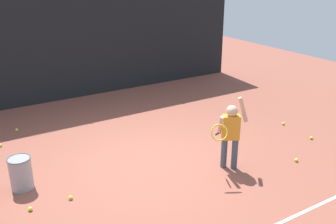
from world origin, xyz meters
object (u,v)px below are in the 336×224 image
Objects in this scene: tennis_ball_4 at (17,130)px; tennis_ball_8 at (283,124)px; tennis_ball_5 at (30,209)px; ball_hopper at (21,173)px; tennis_ball_6 at (311,138)px; tennis_ball_7 at (0,145)px; tennis_player at (230,131)px; tennis_ball_0 at (71,198)px; tennis_ball_1 at (296,160)px.

tennis_ball_4 and tennis_ball_8 have the same top height.
tennis_ball_5 is 1.00× the size of tennis_ball_8.
ball_hopper is 8.52× the size of tennis_ball_8.
tennis_ball_6 is 6.46m from tennis_ball_7.
ball_hopper is at bearing -88.06° from tennis_ball_7.
tennis_player is 2.89m from tennis_ball_0.
tennis_ball_7 is at bearing 103.80° from tennis_ball_0.
tennis_ball_7 is (-5.69, 3.06, 0.00)m from tennis_ball_6.
tennis_ball_7 is at bearing 167.61° from tennis_player.
ball_hopper reaches higher than tennis_ball_4.
ball_hopper is at bearing -170.59° from tennis_player.
tennis_ball_5 is at bearing 167.43° from tennis_ball_1.
ball_hopper is 8.52× the size of tennis_ball_1.
tennis_ball_4 is at bearing 81.20° from ball_hopper.
tennis_ball_1 is 1.00× the size of tennis_ball_7.
ball_hopper is at bearing 167.81° from tennis_ball_6.
ball_hopper reaches higher than tennis_ball_7.
tennis_ball_5 is 5.77m from tennis_ball_8.
tennis_ball_4 is 6.42m from tennis_ball_6.
tennis_ball_6 is (2.30, 0.03, -0.69)m from tennis_player.
tennis_player is 20.46× the size of tennis_ball_4.
tennis_player reaches higher than tennis_ball_4.
ball_hopper is 8.52× the size of tennis_ball_4.
tennis_ball_6 is (5.63, -1.22, -0.26)m from ball_hopper.
tennis_ball_6 is at bearing 26.00° from tennis_ball_1.
tennis_player reaches higher than tennis_ball_7.
tennis_ball_8 is at bearing 3.41° from tennis_ball_5.
tennis_ball_8 is at bearing -28.02° from tennis_ball_4.
tennis_ball_4 is 1.00× the size of tennis_ball_7.
tennis_ball_5 is (-0.04, -0.70, -0.26)m from ball_hopper.
tennis_ball_8 is (5.71, -0.36, -0.26)m from ball_hopper.
ball_hopper is 5.77m from tennis_ball_6.
tennis_ball_0 is at bearing -51.98° from ball_hopper.
tennis_player reaches higher than ball_hopper.
tennis_ball_1 is at bearing -14.06° from tennis_ball_0.
tennis_ball_5 is at bearing -176.59° from tennis_ball_8.
tennis_ball_4 is at bearing 134.88° from tennis_ball_1.
tennis_ball_1 is 5.94m from tennis_ball_4.
ball_hopper is 4.90m from tennis_ball_1.
tennis_ball_7 is 6.18m from tennis_ball_8.
tennis_ball_1 is at bearing -20.72° from ball_hopper.
ball_hopper is (-3.33, 1.25, -0.44)m from tennis_player.
tennis_ball_6 and tennis_ball_8 have the same top height.
tennis_ball_4 and tennis_ball_6 have the same top height.
tennis_player is 3.58m from ball_hopper.
tennis_ball_6 is at bearing -28.24° from tennis_ball_7.
tennis_ball_0 is 1.00× the size of tennis_ball_6.
tennis_ball_0 and tennis_ball_5 have the same top height.
tennis_ball_1 is at bearing -37.60° from tennis_ball_7.
tennis_ball_7 is (-0.06, 1.84, -0.26)m from ball_hopper.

